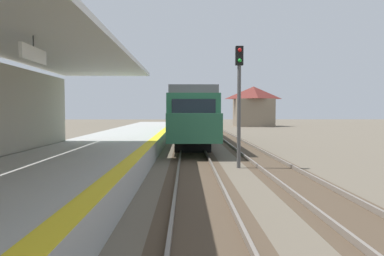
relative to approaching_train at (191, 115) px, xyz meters
The scene contains 6 objects.
station_platform 16.42m from the approaching_train, 105.64° to the right, with size 5.00×80.00×0.91m.
track_pair_nearest_platform 11.92m from the approaching_train, 90.02° to the right, with size 2.34×120.00×0.16m.
track_pair_middle 12.39m from the approaching_train, 73.85° to the right, with size 2.34×120.00×0.16m.
approaching_train is the anchor object (origin of this frame).
rail_signal_post 12.47m from the approaching_train, 81.41° to the right, with size 0.32×0.34×5.20m.
distant_trackside_house 31.97m from the approaching_train, 70.90° to the left, with size 6.60×5.28×6.40m.
Camera 1 is at (1.49, 4.05, 2.45)m, focal length 33.75 mm.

